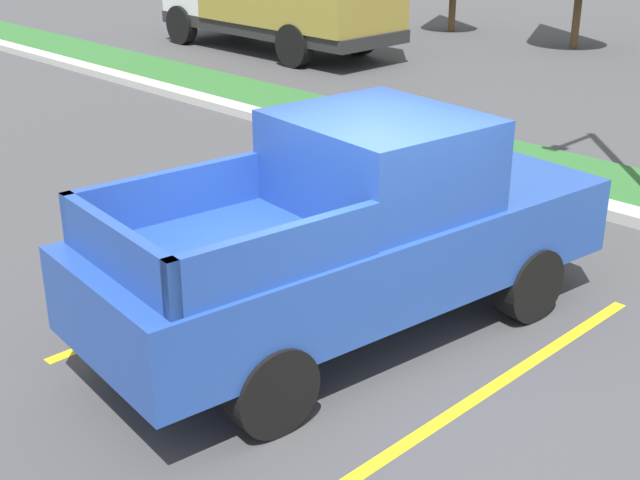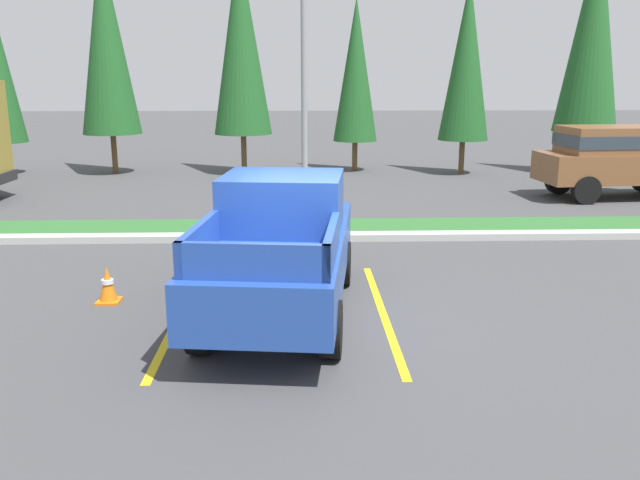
# 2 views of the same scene
# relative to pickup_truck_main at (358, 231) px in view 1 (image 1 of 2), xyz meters

# --- Properties ---
(ground_plane) EXTENTS (120.00, 120.00, 0.00)m
(ground_plane) POSITION_rel_pickup_truck_main_xyz_m (0.60, -0.37, -1.04)
(ground_plane) COLOR #424244
(parking_line_near) EXTENTS (0.12, 4.80, 0.01)m
(parking_line_near) POSITION_rel_pickup_truck_main_xyz_m (-1.56, -0.05, -1.04)
(parking_line_near) COLOR yellow
(parking_line_near) RESTS_ON ground
(parking_line_far) EXTENTS (0.12, 4.80, 0.01)m
(parking_line_far) POSITION_rel_pickup_truck_main_xyz_m (1.54, -0.05, -1.04)
(parking_line_far) COLOR yellow
(parking_line_far) RESTS_ON ground
(curb_strip) EXTENTS (56.00, 0.40, 0.15)m
(curb_strip) POSITION_rel_pickup_truck_main_xyz_m (0.60, 4.63, -0.97)
(curb_strip) COLOR #B2B2AD
(curb_strip) RESTS_ON ground
(pickup_truck_main) EXTENTS (2.47, 5.40, 2.10)m
(pickup_truck_main) POSITION_rel_pickup_truck_main_xyz_m (0.00, 0.00, 0.00)
(pickup_truck_main) COLOR black
(pickup_truck_main) RESTS_ON ground
(traffic_cone) EXTENTS (0.36, 0.36, 0.60)m
(traffic_cone) POSITION_rel_pickup_truck_main_xyz_m (-2.79, 0.57, -0.75)
(traffic_cone) COLOR orange
(traffic_cone) RESTS_ON ground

